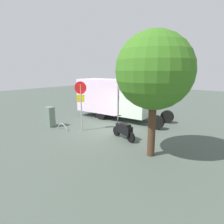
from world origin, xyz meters
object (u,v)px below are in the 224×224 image
bike_rack_hoop (62,130)px  utility_cabinet (50,117)px  street_tree (154,71)px  motorcycle (124,130)px  stop_sign (81,98)px  box_truck_near (114,97)px

bike_rack_hoop → utility_cabinet: bearing=-0.1°
street_tree → utility_cabinet: 7.90m
motorcycle → street_tree: (-2.11, 0.92, 3.12)m
utility_cabinet → bike_rack_hoop: 1.42m
stop_sign → bike_rack_hoop: stop_sign is taller
box_truck_near → utility_cabinet: 4.99m
box_truck_near → stop_sign: size_ratio=2.45×
box_truck_near → stop_sign: (-0.48, 3.83, 0.39)m
motorcycle → street_tree: street_tree is taller
utility_cabinet → bike_rack_hoop: size_ratio=1.56×
stop_sign → bike_rack_hoop: bearing=35.9°
stop_sign → street_tree: 5.32m
motorcycle → box_truck_near: bearing=-29.1°
box_truck_near → street_tree: bearing=-42.0°
motorcycle → utility_cabinet: 5.32m
box_truck_near → street_tree: 7.33m
motorcycle → bike_rack_hoop: bearing=31.9°
motorcycle → stop_sign: bearing=23.5°
bike_rack_hoop → stop_sign: bearing=-144.1°
box_truck_near → motorcycle: bearing=-49.0°
box_truck_near → street_tree: size_ratio=1.41×
motorcycle → utility_cabinet: size_ratio=1.33×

